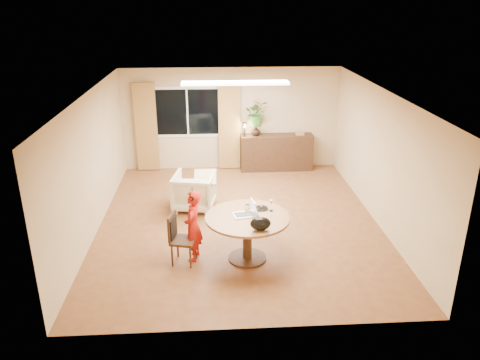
# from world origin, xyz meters

# --- Properties ---
(floor) EXTENTS (6.50, 6.50, 0.00)m
(floor) POSITION_xyz_m (0.00, 0.00, 0.00)
(floor) COLOR brown
(floor) RESTS_ON ground
(ceiling) EXTENTS (6.50, 6.50, 0.00)m
(ceiling) POSITION_xyz_m (0.00, 0.00, 2.60)
(ceiling) COLOR white
(ceiling) RESTS_ON wall_back
(wall_back) EXTENTS (5.50, 0.00, 5.50)m
(wall_back) POSITION_xyz_m (0.00, 3.25, 1.30)
(wall_back) COLOR tan
(wall_back) RESTS_ON floor
(wall_left) EXTENTS (0.00, 6.50, 6.50)m
(wall_left) POSITION_xyz_m (-2.75, 0.00, 1.30)
(wall_left) COLOR tan
(wall_left) RESTS_ON floor
(wall_right) EXTENTS (0.00, 6.50, 6.50)m
(wall_right) POSITION_xyz_m (2.75, 0.00, 1.30)
(wall_right) COLOR tan
(wall_right) RESTS_ON floor
(window) EXTENTS (1.70, 0.03, 1.30)m
(window) POSITION_xyz_m (-1.10, 3.23, 1.50)
(window) COLOR white
(window) RESTS_ON wall_back
(curtain_left) EXTENTS (0.55, 0.08, 2.25)m
(curtain_left) POSITION_xyz_m (-2.15, 3.15, 1.15)
(curtain_left) COLOR brown
(curtain_left) RESTS_ON wall_back
(curtain_right) EXTENTS (0.55, 0.08, 2.25)m
(curtain_right) POSITION_xyz_m (-0.05, 3.15, 1.15)
(curtain_right) COLOR brown
(curtain_right) RESTS_ON wall_back
(ceiling_panel) EXTENTS (2.20, 0.35, 0.05)m
(ceiling_panel) POSITION_xyz_m (0.00, 1.20, 2.57)
(ceiling_panel) COLOR white
(ceiling_panel) RESTS_ON ceiling
(dining_table) EXTENTS (1.42, 1.42, 0.81)m
(dining_table) POSITION_xyz_m (0.06, -1.43, 0.63)
(dining_table) COLOR brown
(dining_table) RESTS_ON floor
(dining_chair) EXTENTS (0.50, 0.48, 0.89)m
(dining_chair) POSITION_xyz_m (-1.02, -1.48, 0.44)
(dining_chair) COLOR black
(dining_chair) RESTS_ON floor
(child) EXTENTS (0.50, 0.38, 1.25)m
(child) POSITION_xyz_m (-0.85, -1.36, 0.62)
(child) COLOR #B70E0F
(child) RESTS_ON floor
(laptop) EXTENTS (0.43, 0.33, 0.26)m
(laptop) POSITION_xyz_m (0.01, -1.38, 0.94)
(laptop) COLOR #B7B7BC
(laptop) RESTS_ON dining_table
(tumbler) EXTENTS (0.10, 0.10, 0.11)m
(tumbler) POSITION_xyz_m (0.08, -1.21, 0.86)
(tumbler) COLOR white
(tumbler) RESTS_ON dining_table
(wine_glass) EXTENTS (0.08, 0.08, 0.21)m
(wine_glass) POSITION_xyz_m (0.48, -1.24, 0.91)
(wine_glass) COLOR white
(wine_glass) RESTS_ON dining_table
(pot_lid) EXTENTS (0.24, 0.24, 0.04)m
(pot_lid) POSITION_xyz_m (0.32, -1.15, 0.83)
(pot_lid) COLOR white
(pot_lid) RESTS_ON dining_table
(handbag) EXTENTS (0.37, 0.29, 0.22)m
(handbag) POSITION_xyz_m (0.22, -1.92, 0.92)
(handbag) COLOR black
(handbag) RESTS_ON dining_table
(armchair) EXTENTS (0.97, 0.99, 0.78)m
(armchair) POSITION_xyz_m (-0.90, 0.72, 0.39)
(armchair) COLOR beige
(armchair) RESTS_ON floor
(throw) EXTENTS (0.46, 0.56, 0.03)m
(throw) POSITION_xyz_m (-0.66, 0.69, 0.79)
(throw) COLOR beige
(throw) RESTS_ON armchair
(sideboard) EXTENTS (1.85, 0.45, 0.92)m
(sideboard) POSITION_xyz_m (1.16, 3.01, 0.46)
(sideboard) COLOR black
(sideboard) RESTS_ON floor
(vase) EXTENTS (0.28, 0.28, 0.25)m
(vase) POSITION_xyz_m (0.61, 3.01, 1.05)
(vase) COLOR black
(vase) RESTS_ON sideboard
(bouquet) EXTENTS (0.62, 0.54, 0.66)m
(bouquet) POSITION_xyz_m (0.64, 3.01, 1.50)
(bouquet) COLOR #2A6425
(bouquet) RESTS_ON vase
(book_stack) EXTENTS (0.21, 0.16, 0.09)m
(book_stack) POSITION_xyz_m (1.75, 3.01, 0.97)
(book_stack) COLOR #936E4B
(book_stack) RESTS_ON sideboard
(desk_lamp) EXTENTS (0.18, 0.18, 0.37)m
(desk_lamp) POSITION_xyz_m (0.33, 2.96, 1.11)
(desk_lamp) COLOR black
(desk_lamp) RESTS_ON sideboard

